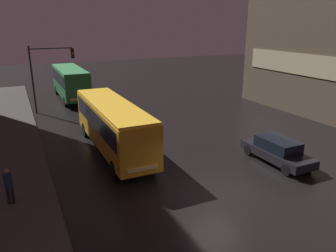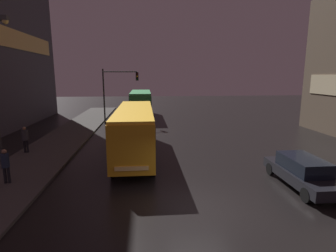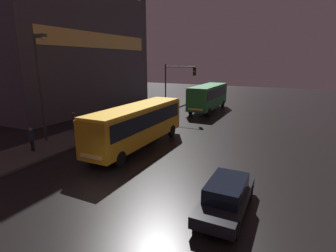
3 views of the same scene
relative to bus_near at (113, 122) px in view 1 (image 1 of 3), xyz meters
The scene contains 7 objects.
ground_plane 8.27m from the bus_near, 69.00° to the right, with size 120.00×120.00×0.00m, color black.
sidewalk_left 6.88m from the bus_near, 157.76° to the left, with size 4.00×48.00×0.15m.
bus_near is the anchor object (origin of this frame).
bus_far 16.72m from the bus_near, 89.42° to the left, with size 2.56×9.44×3.33m.
car_taxi 10.13m from the bus_near, 35.10° to the right, with size 1.79×4.62×1.45m.
pedestrian_far 7.58m from the bus_near, 143.52° to the right, with size 0.37×0.37×1.70m.
traffic_light_main 12.57m from the bus_near, 101.16° to the left, with size 3.89×0.35×6.04m.
Camera 1 is at (-8.11, -11.74, 7.92)m, focal length 35.00 mm.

